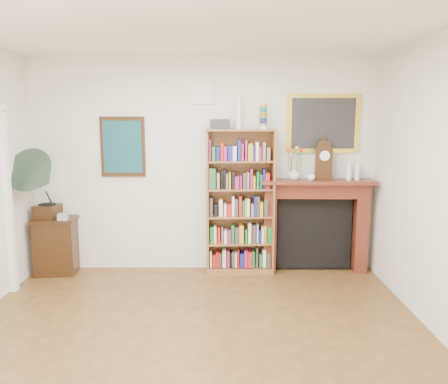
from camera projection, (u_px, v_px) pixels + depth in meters
name	position (u px, v px, depth m)	size (l,w,h in m)	color
room	(187.00, 200.00, 3.28)	(4.51, 5.01, 2.81)	#4B2E16
teal_poster	(123.00, 147.00, 5.68)	(0.58, 0.04, 0.78)	black
small_picture	(203.00, 92.00, 5.57)	(0.26, 0.04, 0.30)	white
gilt_painting	(323.00, 124.00, 5.63)	(0.95, 0.04, 0.75)	gold
bookshelf	(240.00, 194.00, 5.62)	(0.88, 0.36, 2.17)	brown
side_cabinet	(56.00, 246.00, 5.70)	(0.54, 0.40, 0.74)	black
fireplace	(315.00, 217.00, 5.74)	(1.47, 0.38, 1.23)	#4A1D11
gramophone	(40.00, 180.00, 5.42)	(0.64, 0.76, 0.92)	black
cd_stack	(63.00, 217.00, 5.53)	(0.12, 0.12, 0.08)	#B8B7C4
mantel_clock	(324.00, 161.00, 5.59)	(0.23, 0.15, 0.50)	black
flower_vase	(294.00, 174.00, 5.60)	(0.15, 0.15, 0.16)	silver
teacup	(311.00, 177.00, 5.54)	(0.10, 0.10, 0.08)	white
bottle_left	(349.00, 171.00, 5.57)	(0.07, 0.07, 0.24)	silver
bottle_right	(357.00, 172.00, 5.58)	(0.06, 0.06, 0.20)	silver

